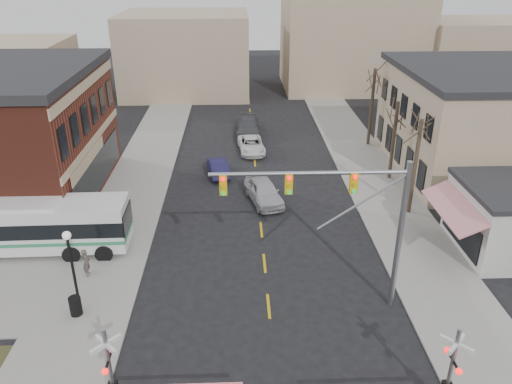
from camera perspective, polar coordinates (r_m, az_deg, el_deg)
The scene contains 18 objects.
ground at distance 24.98m, azimuth 1.73°, elevation -15.76°, with size 160.00×160.00×0.00m, color black.
sidewalk_west at distance 42.85m, azimuth -12.85°, elevation 2.23°, with size 5.00×60.00×0.12m, color gray.
sidewalk_east at distance 43.48m, azimuth 12.59°, elevation 2.60°, with size 5.00×60.00×0.12m, color gray.
tree_east_a at distance 35.45m, azimuth 17.70°, elevation 2.71°, with size 0.28×0.28×6.75m.
tree_east_b at distance 40.93m, azimuth 15.44°, elevation 5.66°, with size 0.28×0.28×6.30m.
tree_east_c at distance 48.17m, azimuth 13.06°, elevation 9.40°, with size 0.28×0.28×7.20m.
transit_bus at distance 33.08m, azimuth -25.30°, elevation -3.44°, with size 12.76×3.00×3.27m.
traffic_signal_mast at distance 23.90m, azimuth 10.60°, elevation -1.77°, with size 9.31×0.30×8.00m.
rr_crossing_west at distance 21.05m, azimuth -15.14°, elevation -19.12°, with size 5.60×1.36×4.00m.
rr_crossing_east at distance 21.58m, azimuth 20.26°, elevation -18.66°, with size 5.60×1.36×4.00m.
street_lamp at distance 26.74m, azimuth -20.53°, elevation -6.41°, with size 0.44×0.44×4.10m.
trash_bin at distance 27.08m, azimuth -19.93°, elevation -12.14°, with size 0.60×0.60×1.00m, color black.
car_a at distance 36.51m, azimuth 0.89°, elevation 0.07°, with size 1.98×4.92×1.67m, color #B7B7BC.
car_b at distance 41.31m, azimuth -4.37°, elevation 2.90°, with size 1.48×4.25×1.40m, color #1C1A41.
car_c at distance 46.16m, azimuth -0.53°, elevation 5.38°, with size 2.21×4.79×1.33m, color white.
car_d at distance 51.03m, azimuth -0.88°, elevation 7.52°, with size 2.26×5.56×1.61m, color #404145.
pedestrian_near at distance 29.67m, azimuth -18.81°, elevation -7.62°, with size 0.61×0.40×1.66m, color #4E443E.
pedestrian_far at distance 32.71m, azimuth -19.60°, elevation -4.58°, with size 0.77×0.60×1.58m, color #2F3452.
Camera 1 is at (-1.44, -18.78, 16.42)m, focal length 35.00 mm.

